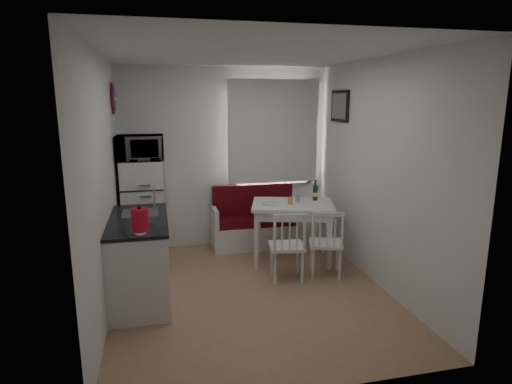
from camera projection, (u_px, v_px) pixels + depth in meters
floor at (251, 292)px, 4.85m from camera, size 3.00×3.50×0.02m
ceiling at (250, 53)px, 4.30m from camera, size 3.00×3.50×0.02m
wall_back at (225, 158)px, 6.24m from camera, size 3.00×0.02×2.60m
wall_front at (305, 226)px, 2.91m from camera, size 3.00×0.02×2.60m
wall_left at (103, 186)px, 4.25m from camera, size 0.02×3.50×2.60m
wall_right at (378, 174)px, 4.90m from camera, size 0.02×3.50×2.60m
window at (272, 135)px, 6.30m from camera, size 1.22×0.06×1.47m
curtain at (274, 132)px, 6.22m from camera, size 1.35×0.02×1.50m
kitchen_counter at (140, 258)px, 4.64m from camera, size 0.62×1.32×1.16m
wall_sign at (114, 99)px, 5.45m from camera, size 0.03×0.40×0.40m
picture_frame at (340, 106)px, 5.78m from camera, size 0.04×0.52×0.42m
bench at (255, 227)px, 6.31m from camera, size 1.27×0.49×0.91m
dining_table at (293, 210)px, 5.67m from camera, size 1.22×1.00×0.79m
chair_left at (289, 239)px, 5.03m from camera, size 0.45×0.43×0.46m
chair_right at (329, 237)px, 5.14m from camera, size 0.50×0.49×0.46m
fridge at (144, 210)px, 5.78m from camera, size 0.54×0.54×1.36m
microwave at (140, 148)px, 5.55m from camera, size 0.59×0.40×0.33m
kettle at (140, 220)px, 4.02m from camera, size 0.20×0.20×0.26m
wine_bottle at (315, 190)px, 5.79m from camera, size 0.07×0.07×0.29m
drinking_glass_orange at (290, 201)px, 5.58m from camera, size 0.06×0.06×0.10m
drinking_glass_blue at (297, 199)px, 5.71m from camera, size 0.06×0.06×0.10m
plate at (270, 204)px, 5.60m from camera, size 0.22×0.22×0.02m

